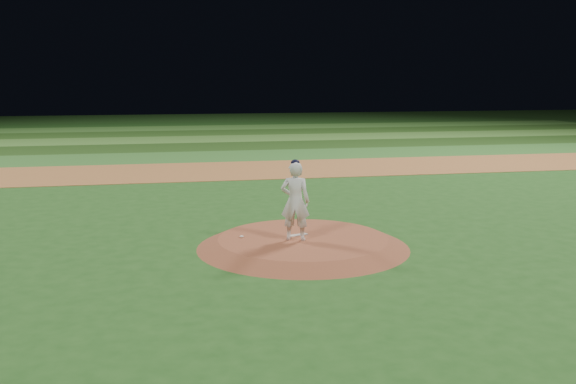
{
  "coord_description": "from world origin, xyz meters",
  "views": [
    {
      "loc": [
        -3.52,
        -15.75,
        4.38
      ],
      "look_at": [
        0.0,
        2.0,
        1.1
      ],
      "focal_mm": 40.0,
      "sensor_mm": 36.0,
      "label": 1
    }
  ],
  "objects_px": {
    "pitching_rubber": "(298,235)",
    "rosin_bag": "(242,237)",
    "pitcher_on_mound": "(295,201)",
    "pitchers_mound": "(303,242)"
  },
  "relations": [
    {
      "from": "pitching_rubber",
      "to": "pitcher_on_mound",
      "type": "relative_size",
      "value": 0.25
    },
    {
      "from": "rosin_bag",
      "to": "pitcher_on_mound",
      "type": "height_order",
      "value": "pitcher_on_mound"
    },
    {
      "from": "pitchers_mound",
      "to": "rosin_bag",
      "type": "distance_m",
      "value": 1.6
    },
    {
      "from": "pitchers_mound",
      "to": "rosin_bag",
      "type": "height_order",
      "value": "rosin_bag"
    },
    {
      "from": "pitchers_mound",
      "to": "rosin_bag",
      "type": "xyz_separation_m",
      "value": [
        -1.56,
        0.32,
        0.15
      ]
    },
    {
      "from": "pitching_rubber",
      "to": "rosin_bag",
      "type": "distance_m",
      "value": 1.49
    },
    {
      "from": "pitching_rubber",
      "to": "pitcher_on_mound",
      "type": "xyz_separation_m",
      "value": [
        -0.18,
        -0.45,
        1.01
      ]
    },
    {
      "from": "pitching_rubber",
      "to": "pitcher_on_mound",
      "type": "distance_m",
      "value": 1.12
    },
    {
      "from": "pitchers_mound",
      "to": "pitching_rubber",
      "type": "height_order",
      "value": "pitching_rubber"
    },
    {
      "from": "pitchers_mound",
      "to": "pitcher_on_mound",
      "type": "relative_size",
      "value": 2.65
    }
  ]
}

